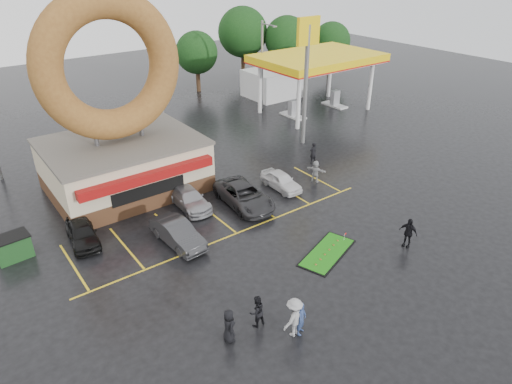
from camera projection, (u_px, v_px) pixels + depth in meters
ground at (271, 260)px, 25.29m from camera, size 120.00×120.00×0.00m
donut_shop at (119, 130)px, 30.79m from camera, size 10.20×8.70×13.50m
gas_station at (298, 71)px, 48.86m from camera, size 12.30×13.65×5.90m
shell_sign at (307, 58)px, 37.12m from camera, size 2.20×0.36×10.60m
streetlight_mid at (161, 84)px, 39.95m from camera, size 0.40×2.21×9.00m
streetlight_right at (262, 64)px, 46.95m from camera, size 0.40×2.21×9.00m
tree_far_a at (287, 39)px, 57.73m from camera, size 5.60×5.60×8.00m
tree_far_b at (331, 41)px, 59.77m from camera, size 4.90×4.90×7.00m
tree_far_c at (243, 32)px, 58.16m from camera, size 6.30×6.30×9.00m
tree_far_d at (197, 53)px, 53.16m from camera, size 4.90×4.90×7.00m
car_black at (82, 233)px, 26.57m from camera, size 1.99×3.97×1.30m
car_dgrey at (178, 233)px, 26.44m from camera, size 1.80×4.34×1.40m
car_silver at (189, 198)px, 30.30m from camera, size 1.94×4.35×1.24m
car_grey at (244, 196)px, 30.41m from camera, size 2.82×5.36×1.44m
car_white at (281, 181)px, 32.61m from camera, size 1.51×3.61×1.22m
person_blue at (301, 318)px, 20.15m from camera, size 0.75×0.68×1.72m
person_blackjkt at (257, 311)px, 20.60m from camera, size 0.79×0.62×1.62m
person_hoodie at (294, 317)px, 20.02m from camera, size 1.39×0.96×1.97m
person_bystander at (229, 326)px, 19.78m from camera, size 0.67×0.90×1.66m
person_cameraman at (408, 233)px, 26.11m from camera, size 0.69×1.15×1.83m
person_walker_near at (315, 171)px, 33.49m from camera, size 1.04×1.60×1.65m
person_walker_far at (313, 153)px, 36.35m from camera, size 0.66×0.44×1.77m
dumpster at (13, 248)px, 25.24m from camera, size 1.90×1.35×1.30m
putting_green at (327, 253)px, 25.88m from camera, size 4.44×3.03×0.51m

